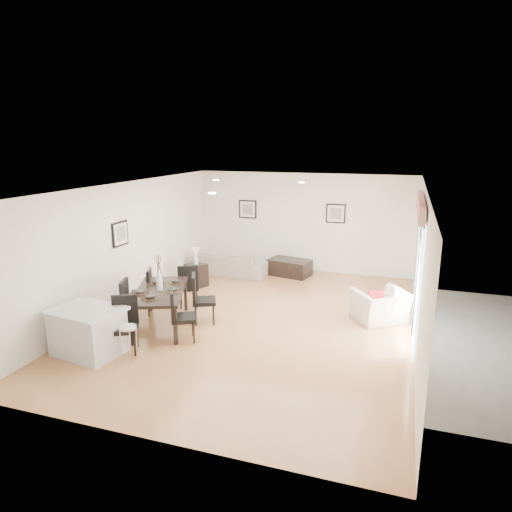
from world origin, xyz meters
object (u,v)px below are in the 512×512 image
(dining_table, at_px, (160,294))
(dining_chair_efar, at_px, (200,296))
(side_table, at_px, (196,275))
(dining_chair_head, at_px, (125,321))
(armchair, at_px, (380,306))
(dining_chair_wnear, at_px, (119,303))
(sofa, at_px, (230,264))
(bar_stool, at_px, (128,331))
(dining_chair_wfar, at_px, (145,289))
(kitchen_island, at_px, (88,331))
(coffee_table, at_px, (290,267))
(dining_chair_enear, at_px, (178,313))
(dining_chair_foot, at_px, (188,284))

(dining_table, distance_m, dining_chair_efar, 0.77)
(side_table, bearing_deg, dining_chair_head, -83.59)
(armchair, bearing_deg, side_table, -47.48)
(dining_chair_wnear, distance_m, dining_chair_efar, 1.53)
(dining_table, bearing_deg, sofa, 69.41)
(dining_table, xyz_separation_m, side_table, (-0.45, 2.53, -0.39))
(dining_chair_efar, bearing_deg, bar_stool, 142.08)
(dining_table, relative_size, side_table, 3.48)
(dining_chair_wfar, relative_size, dining_chair_efar, 0.97)
(kitchen_island, bearing_deg, side_table, 96.28)
(dining_table, distance_m, dining_chair_wnear, 0.77)
(armchair, bearing_deg, dining_table, -14.32)
(coffee_table, height_order, kitchen_island, kitchen_island)
(dining_chair_efar, bearing_deg, kitchen_island, 121.54)
(dining_chair_enear, bearing_deg, side_table, -9.94)
(sofa, distance_m, dining_chair_head, 4.87)
(dining_chair_foot, bearing_deg, side_table, -96.82)
(sofa, bearing_deg, dining_chair_efar, 102.60)
(dining_chair_foot, distance_m, kitchen_island, 2.64)
(armchair, relative_size, dining_chair_wnear, 0.97)
(armchair, distance_m, dining_chair_head, 4.93)
(dining_chair_enear, distance_m, kitchen_island, 1.55)
(dining_chair_foot, bearing_deg, coffee_table, -141.71)
(dining_chair_head, xyz_separation_m, side_table, (-0.41, 3.65, -0.26))
(dining_table, bearing_deg, bar_stool, -102.15)
(dining_chair_wnear, distance_m, dining_chair_foot, 1.69)
(dining_chair_efar, relative_size, dining_chair_head, 1.02)
(dining_table, bearing_deg, kitchen_island, -132.74)
(dining_table, relative_size, dining_chair_head, 2.05)
(armchair, xyz_separation_m, dining_chair_wnear, (-4.69, -2.03, 0.25))
(dining_table, xyz_separation_m, bar_stool, (0.22, -1.44, -0.16))
(dining_chair_wnear, bearing_deg, sofa, 152.95)
(dining_chair_wfar, xyz_separation_m, dining_chair_enear, (1.29, -0.98, -0.00))
(sofa, bearing_deg, dining_chair_enear, 100.27)
(dining_chair_wfar, distance_m, dining_chair_efar, 1.29)
(dining_chair_wnear, height_order, kitchen_island, dining_chair_wnear)
(dining_chair_foot, bearing_deg, dining_chair_efar, 104.46)
(dining_chair_wfar, xyz_separation_m, bar_stool, (0.87, -1.92, -0.03))
(armchair, xyz_separation_m, dining_chair_foot, (-4.02, -0.48, 0.22))
(dining_chair_head, bearing_deg, sofa, 63.37)
(dining_chair_wfar, bearing_deg, dining_table, 30.90)
(dining_chair_wfar, relative_size, side_table, 1.69)
(sofa, xyz_separation_m, dining_chair_wfar, (-0.62, -3.26, 0.25))
(armchair, bearing_deg, dining_chair_foot, -29.13)
(dining_chair_efar, height_order, dining_chair_foot, dining_chair_efar)
(dining_table, relative_size, coffee_table, 1.84)
(sofa, xyz_separation_m, dining_chair_head, (-0.01, -4.87, 0.25))
(dining_chair_enear, bearing_deg, dining_chair_efar, -29.57)
(side_table, bearing_deg, dining_chair_enear, -70.03)
(dining_chair_efar, height_order, coffee_table, dining_chair_efar)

